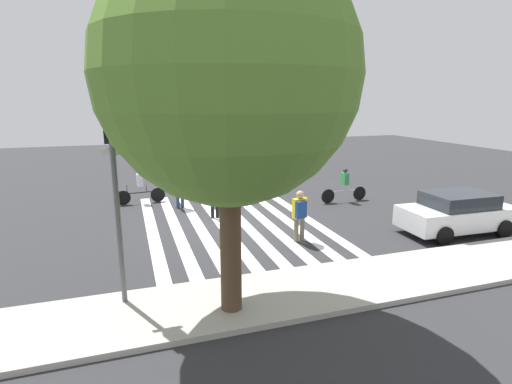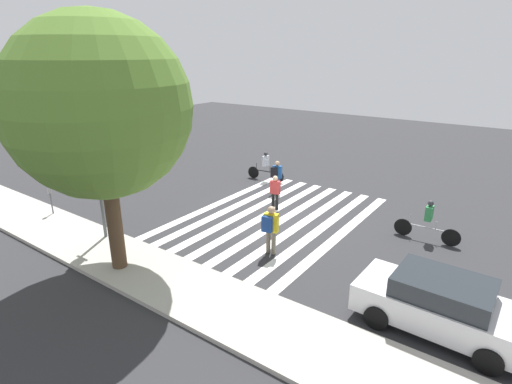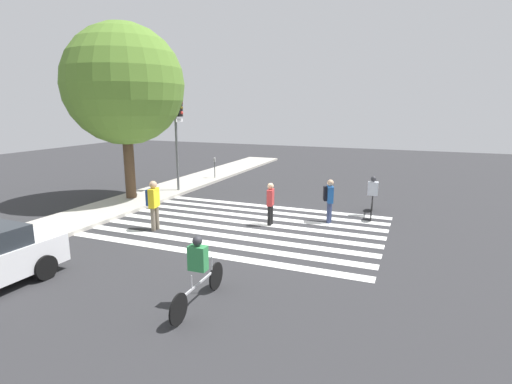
# 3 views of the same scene
# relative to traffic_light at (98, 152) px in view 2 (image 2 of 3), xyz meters

# --- Properties ---
(ground_plane) EXTENTS (60.00, 60.00, 0.00)m
(ground_plane) POSITION_rel_traffic_light_xyz_m (-4.06, -5.40, -3.42)
(ground_plane) COLOR #2D2D30
(sidewalk_curb) EXTENTS (36.00, 2.50, 0.14)m
(sidewalk_curb) POSITION_rel_traffic_light_xyz_m (-4.06, 0.85, -3.35)
(sidewalk_curb) COLOR #ADA89E
(sidewalk_curb) RESTS_ON ground_plane
(crosswalk_stripes) EXTENTS (6.54, 10.00, 0.01)m
(crosswalk_stripes) POSITION_rel_traffic_light_xyz_m (-4.06, -5.40, -3.41)
(crosswalk_stripes) COLOR white
(crosswalk_stripes) RESTS_ON ground_plane
(traffic_light) EXTENTS (0.60, 0.50, 4.89)m
(traffic_light) POSITION_rel_traffic_light_xyz_m (0.00, 0.00, 0.00)
(traffic_light) COLOR #515456
(traffic_light) RESTS_ON ground_plane
(parking_meter) EXTENTS (0.15, 0.15, 1.37)m
(parking_meter) POSITION_rel_traffic_light_xyz_m (3.85, 0.07, -2.40)
(parking_meter) COLOR #515456
(parking_meter) RESTS_ON ground_plane
(street_tree) EXTENTS (5.32, 5.32, 7.95)m
(street_tree) POSITION_rel_traffic_light_xyz_m (-2.32, 1.22, 1.85)
(street_tree) COLOR #4C3826
(street_tree) RESTS_ON ground_plane
(pedestrian_adult_blue_shirt) EXTENTS (0.53, 0.48, 1.79)m
(pedestrian_adult_blue_shirt) POSITION_rel_traffic_light_xyz_m (-5.72, -2.59, -2.37)
(pedestrian_adult_blue_shirt) COLOR #6B6051
(pedestrian_adult_blue_shirt) RESTS_ON ground_plane
(pedestrian_child_with_backpack) EXTENTS (0.47, 0.26, 1.60)m
(pedestrian_child_with_backpack) POSITION_rel_traffic_light_xyz_m (-3.57, -6.22, -2.52)
(pedestrian_child_with_backpack) COLOR black
(pedestrian_child_with_backpack) RESTS_ON ground_plane
(pedestrian_adult_yellow_jacket) EXTENTS (0.51, 0.48, 1.66)m
(pedestrian_adult_yellow_jacket) POSITION_rel_traffic_light_xyz_m (-2.41, -8.15, -2.44)
(pedestrian_adult_yellow_jacket) COLOR navy
(pedestrian_adult_yellow_jacket) RESTS_ON ground_plane
(cyclist_far_lane) EXTENTS (2.40, 0.41, 1.62)m
(cyclist_far_lane) POSITION_rel_traffic_light_xyz_m (-9.96, -6.90, -2.55)
(cyclist_far_lane) COLOR black
(cyclist_far_lane) RESTS_ON ground_plane
(cyclist_mid_street) EXTENTS (2.24, 0.42, 1.62)m
(cyclist_mid_street) POSITION_rel_traffic_light_xyz_m (-0.78, -9.57, -2.55)
(cyclist_mid_street) COLOR black
(cyclist_mid_street) RESTS_ON ground_plane
(car_parked_silver_sedan) EXTENTS (4.17, 2.03, 1.51)m
(car_parked_silver_sedan) POSITION_rel_traffic_light_xyz_m (-11.51, -1.64, -2.65)
(car_parked_silver_sedan) COLOR silver
(car_parked_silver_sedan) RESTS_ON ground_plane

